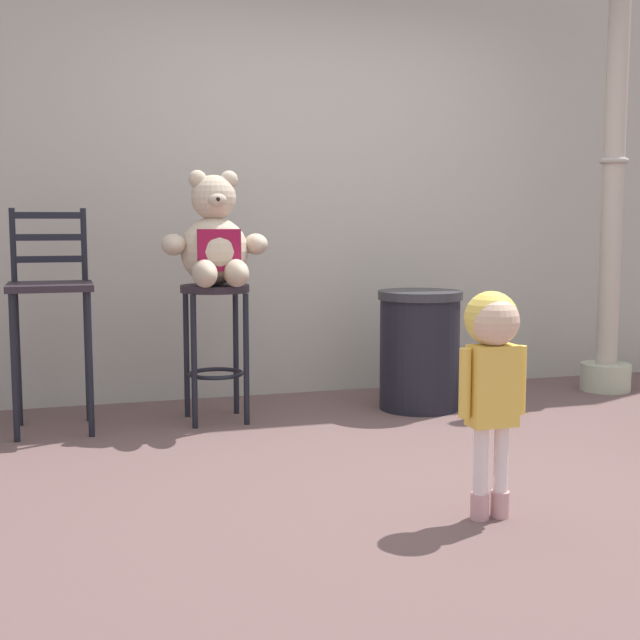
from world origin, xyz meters
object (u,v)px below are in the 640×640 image
(bar_chair_empty, at_px, (51,300))
(trash_bin, at_px, (420,350))
(lamppost, at_px, (611,238))
(child_walking, at_px, (492,355))
(bar_stool_with_teddy, at_px, (215,325))
(teddy_bear, at_px, (215,243))

(bar_chair_empty, bearing_deg, trash_bin, -2.44)
(trash_bin, xyz_separation_m, bar_chair_empty, (-2.09, 0.09, 0.35))
(lamppost, bearing_deg, trash_bin, -173.91)
(child_walking, xyz_separation_m, lamppost, (1.92, 1.98, 0.39))
(bar_stool_with_teddy, height_order, teddy_bear, teddy_bear)
(bar_stool_with_teddy, xyz_separation_m, child_walking, (0.71, -1.87, 0.08))
(teddy_bear, height_order, bar_chair_empty, teddy_bear)
(trash_bin, distance_m, bar_chair_empty, 2.12)
(child_walking, distance_m, bar_chair_empty, 2.48)
(child_walking, relative_size, lamppost, 0.33)
(bar_stool_with_teddy, height_order, bar_chair_empty, bar_chair_empty)
(teddy_bear, bearing_deg, bar_chair_empty, 175.25)
(bar_stool_with_teddy, distance_m, child_walking, 2.00)
(bar_stool_with_teddy, height_order, child_walking, child_walking)
(bar_stool_with_teddy, xyz_separation_m, lamppost, (2.63, 0.10, 0.46))
(child_walking, height_order, trash_bin, child_walking)
(trash_bin, relative_size, bar_chair_empty, 0.60)
(bar_stool_with_teddy, bearing_deg, trash_bin, -2.16)
(lamppost, bearing_deg, bar_chair_empty, -179.00)
(lamppost, xyz_separation_m, bar_chair_empty, (-3.50, -0.06, -0.30))
(child_walking, distance_m, trash_bin, 1.92)
(trash_bin, bearing_deg, lamppost, 6.09)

